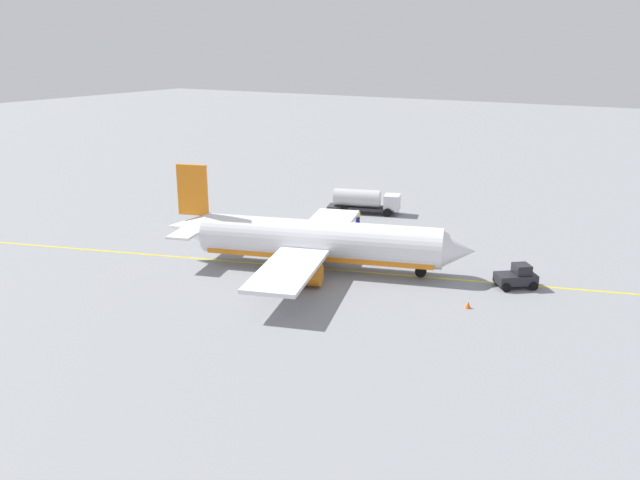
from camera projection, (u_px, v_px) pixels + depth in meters
ground_plane at (320, 269)px, 65.00m from camera, size 400.00×400.00×0.00m
airplane at (316, 242)px, 64.29m from camera, size 31.08×28.03×9.95m
fuel_tanker at (365, 200)px, 85.88m from camera, size 9.82×5.16×3.15m
pushback_tug at (517, 277)px, 59.79m from camera, size 4.09×3.91×2.20m
refueling_worker at (358, 217)px, 81.21m from camera, size 0.62×0.63×1.71m
safety_cone_nose at (468, 305)px, 55.23m from camera, size 0.51×0.51×0.57m
taxi_line_marking at (320, 269)px, 65.00m from camera, size 83.04×25.05×0.01m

